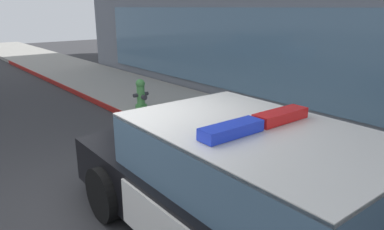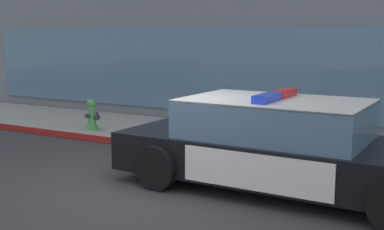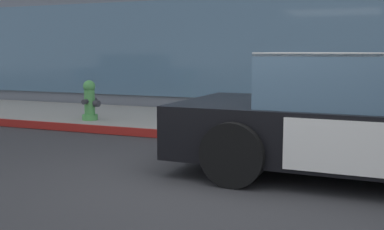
% 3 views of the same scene
% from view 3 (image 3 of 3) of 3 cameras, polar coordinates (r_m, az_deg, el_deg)
% --- Properties ---
extents(ground, '(48.00, 48.00, 0.00)m').
position_cam_3_polar(ground, '(5.22, 4.29, -7.91)').
color(ground, '#303033').
extents(sidewalk, '(48.00, 2.76, 0.15)m').
position_cam_3_polar(sidewalk, '(8.48, 11.56, -1.52)').
color(sidewalk, gray).
rests_on(sidewalk, ground).
extents(curb_red_paint, '(28.80, 0.04, 0.14)m').
position_cam_3_polar(curb_red_paint, '(7.14, 9.44, -3.17)').
color(curb_red_paint, maroon).
rests_on(curb_red_paint, ground).
extents(fire_hydrant, '(0.34, 0.39, 0.73)m').
position_cam_3_polar(fire_hydrant, '(8.91, -12.05, 1.66)').
color(fire_hydrant, '#4C994C').
rests_on(fire_hydrant, sidewalk).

